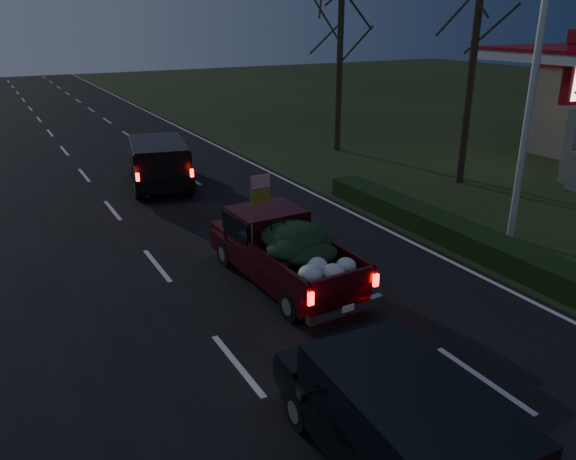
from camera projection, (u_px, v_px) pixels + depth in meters
name	position (u px, v px, depth m)	size (l,w,h in m)	color
ground	(237.00, 365.00, 10.25)	(120.00, 120.00, 0.00)	black
road_asphalt	(237.00, 365.00, 10.25)	(14.00, 120.00, 0.02)	black
hedge_row	(442.00, 227.00, 16.13)	(1.00, 10.00, 0.60)	black
light_pole	(540.00, 37.00, 14.24)	(0.50, 0.90, 9.16)	silver
bare_tree_mid	(479.00, 5.00, 19.38)	(3.60, 3.60, 8.50)	black
bare_tree_far	(340.00, 35.00, 25.05)	(3.60, 3.60, 7.00)	black
pickup_truck	(283.00, 246.00, 13.18)	(1.92, 4.70, 2.44)	#37070D
lead_suv	(159.00, 159.00, 20.81)	(2.92, 5.09, 1.38)	black
rear_suv	(405.00, 422.00, 7.43)	(2.05, 4.37, 1.23)	black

